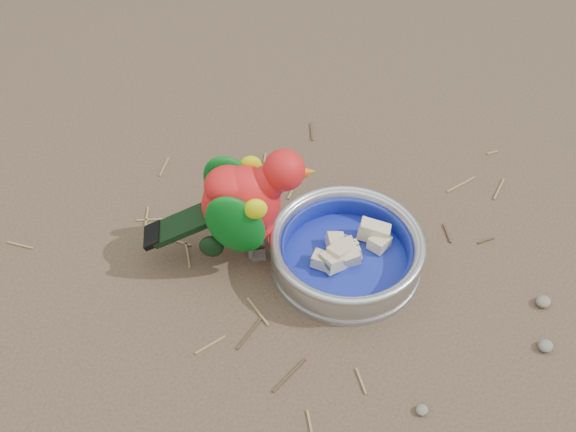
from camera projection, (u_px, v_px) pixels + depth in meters
ground at (363, 294)px, 0.96m from camera, size 60.00×60.00×0.00m
food_bowl at (345, 261)px, 0.99m from camera, size 0.23×0.23×0.02m
bowl_wall at (347, 249)px, 0.97m from camera, size 0.23×0.23×0.04m
fruit_wedges at (346, 252)px, 0.98m from camera, size 0.14×0.14×0.03m
lory_parrot at (245, 210)px, 0.95m from camera, size 0.26×0.22×0.19m
ground_debris at (338, 269)px, 0.99m from camera, size 0.90×0.80×0.01m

